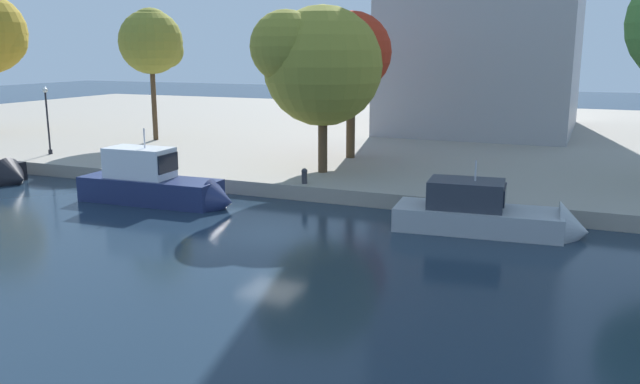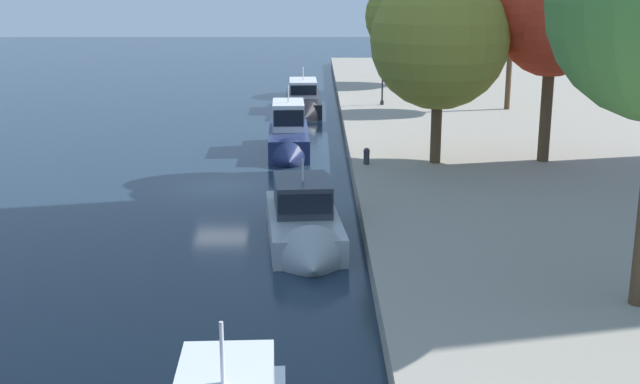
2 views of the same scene
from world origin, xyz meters
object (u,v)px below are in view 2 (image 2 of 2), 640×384
(motor_yacht_2, at_px, (305,228))
(mooring_bollard_0, at_px, (367,155))
(motor_yacht_0, at_px, (303,104))
(tree_1, at_px, (546,23))
(tree_4, at_px, (436,34))
(motor_yacht_1, at_px, (289,139))
(lamp_post, at_px, (383,71))

(motor_yacht_2, distance_m, mooring_bollard_0, 10.62)
(motor_yacht_0, relative_size, tree_1, 1.07)
(motor_yacht_2, bearing_deg, tree_4, 144.54)
(motor_yacht_0, relative_size, motor_yacht_2, 1.21)
(motor_yacht_1, relative_size, tree_1, 0.91)
(lamp_post, xyz_separation_m, tree_4, (19.55, 0.94, 3.85))
(lamp_post, bearing_deg, tree_1, 18.17)
(motor_yacht_1, height_order, tree_4, tree_4)
(motor_yacht_0, bearing_deg, lamp_post, 75.35)
(motor_yacht_1, bearing_deg, lamp_post, 152.46)
(tree_1, bearing_deg, mooring_bollard_0, -84.80)
(mooring_bollard_0, height_order, lamp_post, lamp_post)
(lamp_post, bearing_deg, motor_yacht_0, -102.96)
(mooring_bollard_0, xyz_separation_m, lamp_post, (-20.05, 2.36, 2.02))
(motor_yacht_0, bearing_deg, motor_yacht_1, -4.01)
(motor_yacht_0, height_order, mooring_bollard_0, motor_yacht_0)
(tree_4, bearing_deg, motor_yacht_0, -162.05)
(motor_yacht_1, bearing_deg, tree_4, 48.88)
(motor_yacht_1, relative_size, tree_4, 0.91)
(motor_yacht_1, xyz_separation_m, mooring_bollard_0, (6.45, 4.08, 0.43))
(motor_yacht_1, height_order, lamp_post, lamp_post)
(lamp_post, relative_size, tree_4, 0.48)
(motor_yacht_0, xyz_separation_m, tree_4, (20.90, 6.77, 6.48))
(motor_yacht_0, distance_m, motor_yacht_1, 14.95)
(motor_yacht_2, distance_m, lamp_post, 30.81)
(mooring_bollard_0, bearing_deg, tree_4, 98.50)
(motor_yacht_1, bearing_deg, motor_yacht_0, 175.48)
(tree_1, bearing_deg, motor_yacht_1, -113.94)
(tree_1, bearing_deg, motor_yacht_2, -46.61)
(motor_yacht_2, relative_size, mooring_bollard_0, 10.00)
(mooring_bollard_0, relative_size, tree_4, 0.09)
(motor_yacht_2, distance_m, tree_1, 17.46)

